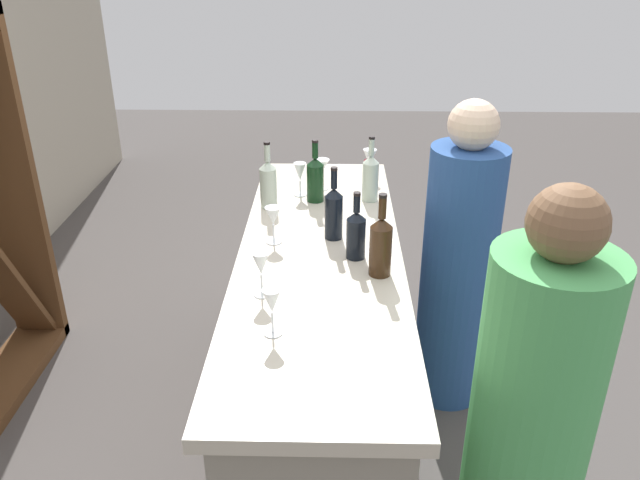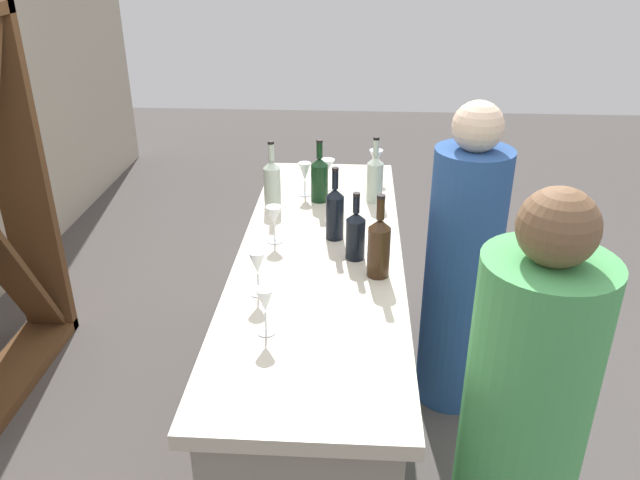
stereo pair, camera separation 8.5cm
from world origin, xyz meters
name	(u,v)px [view 2 (the right image)]	position (x,y,z in m)	size (l,w,h in m)	color
ground_plane	(320,439)	(0.00, 0.00, 0.00)	(12.00, 12.00, 0.00)	#4C4744
bar_counter	(320,352)	(0.00, 0.00, 0.50)	(2.11, 0.65, 0.99)	gray
wine_bottle_leftmost_amber_brown	(379,246)	(-0.18, -0.23, 1.11)	(0.08, 0.08, 0.32)	#331E0F
wine_bottle_second_left_near_black	(356,234)	(-0.05, -0.14, 1.09)	(0.07, 0.07, 0.27)	black
wine_bottle_center_near_black	(335,212)	(0.13, -0.05, 1.11)	(0.07, 0.07, 0.31)	black
wine_bottle_second_right_clear_pale	(272,182)	(0.45, 0.25, 1.11)	(0.08, 0.08, 0.31)	#B7C6B2
wine_bottle_rightmost_dark_green	(320,178)	(0.53, 0.03, 1.10)	(0.08, 0.08, 0.30)	black
wine_bottle_far_right_clear_pale	(375,177)	(0.54, -0.22, 1.11)	(0.08, 0.08, 0.31)	#B7C6B2
wine_glass_near_left	(376,160)	(0.84, -0.24, 1.09)	(0.07, 0.07, 0.15)	white
wine_glass_near_center	(327,167)	(0.68, 0.01, 1.10)	(0.08, 0.08, 0.15)	white
wine_glass_near_right	(305,173)	(0.59, 0.11, 1.10)	(0.06, 0.06, 0.16)	white
wine_glass_far_left	(265,302)	(-0.58, 0.14, 1.10)	(0.06, 0.06, 0.16)	white
wine_glass_far_center	(274,217)	(0.08, 0.19, 1.10)	(0.07, 0.07, 0.16)	white
wine_glass_far_right	(257,264)	(-0.34, 0.20, 1.11)	(0.06, 0.06, 0.17)	white
person_left_guest	(516,455)	(-0.80, -0.64, 0.73)	(0.39, 0.39, 1.59)	#4CA559
person_center_guest	(461,273)	(0.38, -0.64, 0.70)	(0.35, 0.35, 1.52)	#284C8C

